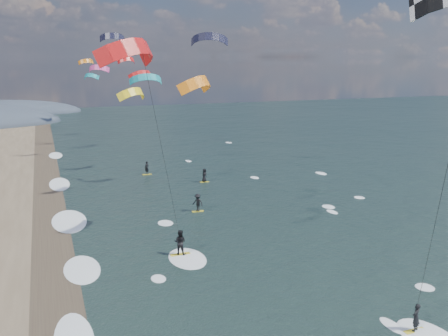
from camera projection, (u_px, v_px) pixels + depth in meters
name	position (u px, v px, depth m)	size (l,w,h in m)	color
wet_sand_strip	(57.00, 307.00, 28.76)	(3.00, 240.00, 0.00)	#382D23
kitesurfer_near_b	(157.00, 121.00, 29.37)	(7.17, 9.36, 15.62)	gold
far_kitesurfers	(189.00, 187.00, 52.17)	(6.58, 17.49, 1.71)	gold
bg_kite_field	(131.00, 65.00, 68.26)	(11.85, 74.58, 7.51)	teal
shoreline_surf	(73.00, 272.00, 33.52)	(2.40, 79.40, 0.11)	white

